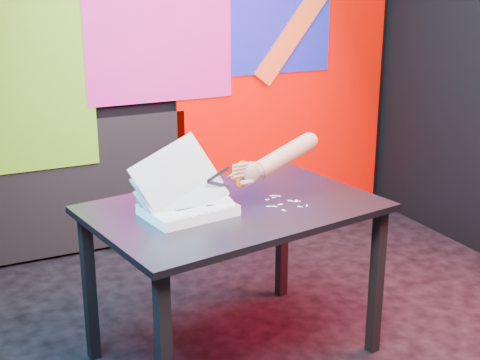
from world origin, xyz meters
TOP-DOWN VIEW (x-y plane):
  - room at (0.00, 0.00)m, footprint 3.01×3.01m
  - backdrop at (0.06, 1.46)m, footprint 2.88×0.05m
  - work_table at (-0.43, 0.00)m, footprint 1.35×1.01m
  - printout_stack at (-0.66, -0.02)m, footprint 0.44×0.32m
  - scissors at (-0.41, 0.01)m, footprint 0.22×0.04m
  - hand_forearm at (-0.18, 0.04)m, footprint 0.46×0.13m
  - paper_clippings at (-0.21, -0.06)m, footprint 0.18×0.21m

SIDE VIEW (x-z plane):
  - work_table at x=-0.43m, z-range 0.29..1.04m
  - paper_clippings at x=-0.21m, z-range 0.75..0.75m
  - printout_stack at x=-0.66m, z-range 0.61..0.95m
  - scissors at x=-0.41m, z-range 0.82..0.95m
  - hand_forearm at x=-0.18m, z-range 0.84..1.02m
  - backdrop at x=0.06m, z-range -0.08..2.00m
  - room at x=0.00m, z-range 0.00..2.71m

